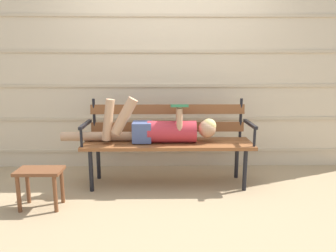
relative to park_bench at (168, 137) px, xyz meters
The scene contains 5 objects.
ground_plane 0.56m from the park_bench, 90.00° to the right, with size 12.00×12.00×0.00m, color tan.
house_siding 0.94m from the park_bench, 90.00° to the left, with size 5.38×0.08×2.51m.
park_bench is the anchor object (origin of this frame).
reclining_person 0.16m from the park_bench, 145.62° to the right, with size 1.68×0.25×0.51m.
footstool 1.36m from the park_bench, 152.01° to the right, with size 0.41×0.24×0.37m.
Camera 1 is at (-0.05, -3.16, 1.31)m, focal length 33.52 mm.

